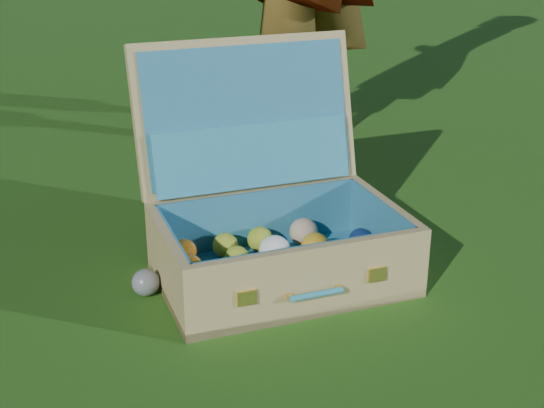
{
  "coord_description": "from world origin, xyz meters",
  "views": [
    {
      "loc": [
        -0.64,
        -1.63,
        0.83
      ],
      "look_at": [
        -0.16,
        -0.09,
        0.16
      ],
      "focal_mm": 50.0,
      "sensor_mm": 36.0,
      "label": 1
    }
  ],
  "objects": [
    {
      "name": "stray_ball",
      "position": [
        -0.46,
        -0.14,
        0.03
      ],
      "size": [
        0.06,
        0.06,
        0.06
      ],
      "primitive_type": "sphere",
      "color": "teal",
      "rests_on": "ground"
    },
    {
      "name": "ground",
      "position": [
        0.0,
        0.0,
        0.0
      ],
      "size": [
        60.0,
        60.0,
        0.0
      ],
      "primitive_type": "plane",
      "color": "#215114",
      "rests_on": "ground"
    },
    {
      "name": "suitcase",
      "position": [
        -0.16,
        -0.08,
        0.15
      ],
      "size": [
        0.57,
        0.53,
        0.51
      ],
      "rotation": [
        0.0,
        0.0,
        0.05
      ],
      "color": "tan",
      "rests_on": "ground"
    }
  ]
}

